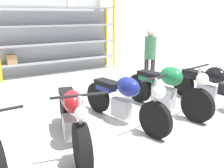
{
  "coord_description": "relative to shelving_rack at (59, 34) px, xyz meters",
  "views": [
    {
      "loc": [
        -2.44,
        -3.6,
        2.02
      ],
      "look_at": [
        0.0,
        0.4,
        0.7
      ],
      "focal_mm": 40.0,
      "sensor_mm": 36.0,
      "label": 1
    }
  ],
  "objects": [
    {
      "name": "ground_plane",
      "position": [
        -0.54,
        -4.76,
        -1.36
      ],
      "size": [
        30.0,
        30.0,
        0.0
      ],
      "primitive_type": "plane",
      "color": "silver"
    },
    {
      "name": "back_wall",
      "position": [
        -0.54,
        0.36,
        0.44
      ],
      "size": [
        30.0,
        0.08,
        3.6
      ],
      "color": "silver",
      "rests_on": "ground_plane"
    },
    {
      "name": "shelving_rack",
      "position": [
        0.0,
        0.0,
        0.0
      ],
      "size": [
        4.14,
        0.63,
        2.63
      ],
      "color": "yellow",
      "rests_on": "ground_plane"
    },
    {
      "name": "motorcycle_red",
      "position": [
        -1.65,
        -4.99,
        -0.9
      ],
      "size": [
        0.81,
        2.07,
        1.06
      ],
      "rotation": [
        0.0,
        0.0,
        -1.8
      ],
      "color": "black",
      "rests_on": "ground_plane"
    },
    {
      "name": "motorcycle_blue",
      "position": [
        -0.5,
        -4.74,
        -0.85
      ],
      "size": [
        0.7,
        2.17,
        1.05
      ],
      "rotation": [
        0.0,
        0.0,
        -1.4
      ],
      "color": "black",
      "rests_on": "ground_plane"
    },
    {
      "name": "motorcycle_green",
      "position": [
        0.63,
        -4.66,
        -0.86
      ],
      "size": [
        0.7,
        2.19,
        1.1
      ],
      "rotation": [
        0.0,
        0.0,
        -1.42
      ],
      "color": "black",
      "rests_on": "ground_plane"
    },
    {
      "name": "motorcycle_black",
      "position": [
        1.77,
        -4.87,
        -0.88
      ],
      "size": [
        0.63,
        2.13,
        1.01
      ],
      "rotation": [
        0.0,
        0.0,
        -1.55
      ],
      "color": "black",
      "rests_on": "ground_plane"
    },
    {
      "name": "person_browsing",
      "position": [
        1.58,
        -2.95,
        -0.41
      ],
      "size": [
        0.45,
        0.45,
        1.63
      ],
      "rotation": [
        0.0,
        0.0,
        4.01
      ],
      "color": "#38332D",
      "rests_on": "ground_plane"
    }
  ]
}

